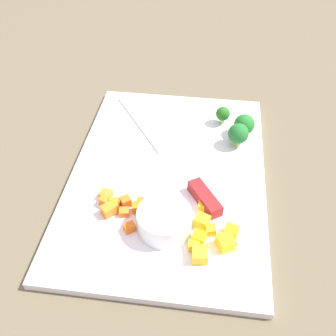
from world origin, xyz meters
name	(u,v)px	position (x,y,z in m)	size (l,w,h in m)	color
ground_plane	(168,178)	(0.00, 0.00, 0.00)	(4.00, 4.00, 0.00)	brown
cutting_board	(168,175)	(0.00, 0.00, 0.01)	(0.43, 0.30, 0.01)	white
prep_bowl	(164,220)	(0.11, 0.01, 0.03)	(0.07, 0.07, 0.03)	white
chef_knife	(179,166)	(-0.01, 0.02, 0.02)	(0.29, 0.21, 0.02)	silver
carrot_dice_0	(106,195)	(0.06, -0.08, 0.02)	(0.02, 0.02, 0.01)	orange
carrot_dice_1	(124,212)	(0.09, -0.05, 0.02)	(0.01, 0.01, 0.01)	orange
carrot_dice_2	(137,208)	(0.08, -0.03, 0.02)	(0.01, 0.01, 0.01)	orange
carrot_dice_3	(114,205)	(0.08, -0.07, 0.02)	(0.02, 0.01, 0.02)	orange
carrot_dice_4	(126,202)	(0.08, -0.05, 0.02)	(0.01, 0.01, 0.01)	orange
carrot_dice_5	(105,201)	(0.08, -0.08, 0.02)	(0.01, 0.01, 0.01)	orange
carrot_dice_6	(108,210)	(0.09, -0.07, 0.02)	(0.02, 0.02, 0.02)	orange
carrot_dice_7	(140,202)	(0.07, -0.03, 0.02)	(0.01, 0.01, 0.01)	orange
carrot_dice_8	(129,227)	(0.12, -0.04, 0.02)	(0.01, 0.01, 0.01)	orange
pepper_dice_0	(200,255)	(0.15, 0.06, 0.02)	(0.02, 0.02, 0.02)	yellow
pepper_dice_1	(199,238)	(0.12, 0.06, 0.02)	(0.02, 0.02, 0.01)	yellow
pepper_dice_2	(226,242)	(0.13, 0.09, 0.02)	(0.02, 0.02, 0.02)	yellow
pepper_dice_3	(202,221)	(0.10, 0.06, 0.02)	(0.02, 0.02, 0.02)	yellow
pepper_dice_4	(203,206)	(0.07, 0.06, 0.02)	(0.01, 0.01, 0.01)	yellow
pepper_dice_5	(210,230)	(0.11, 0.07, 0.02)	(0.01, 0.01, 0.01)	yellow
pepper_dice_6	(194,246)	(0.14, 0.05, 0.02)	(0.02, 0.01, 0.01)	yellow
pepper_dice_7	(231,231)	(0.11, 0.10, 0.02)	(0.02, 0.02, 0.01)	yellow
broccoli_floret_0	(238,134)	(-0.08, 0.11, 0.04)	(0.03, 0.03, 0.04)	#98B857
broccoli_floret_1	(223,114)	(-0.14, 0.08, 0.03)	(0.03, 0.03, 0.03)	#92C06A
broccoli_floret_2	(244,125)	(-0.11, 0.12, 0.03)	(0.04, 0.04, 0.04)	#93AD5B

